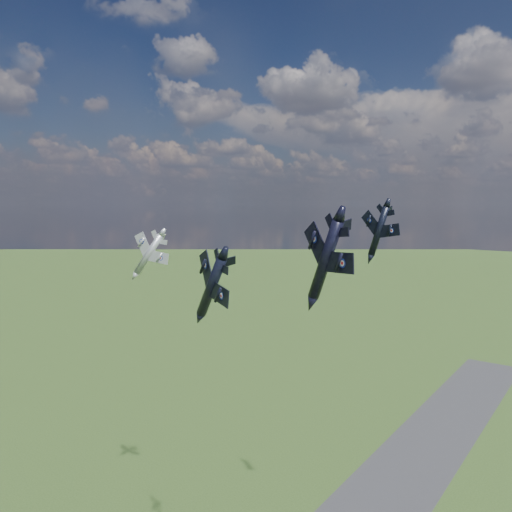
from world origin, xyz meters
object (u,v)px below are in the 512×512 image
Objects in this scene: jet_lead_navy at (211,287)px; jet_right_navy at (326,260)px; jet_high_navy at (379,231)px; jet_left_silver at (149,254)px.

jet_right_navy is at bearing -0.45° from jet_lead_navy.
jet_high_navy is 0.91× the size of jet_left_silver.
jet_left_silver is (-46.00, -15.15, -5.83)m from jet_high_navy.
jet_right_navy is 0.98× the size of jet_high_navy.
jet_left_silver is at bearing 177.64° from jet_right_navy.
jet_lead_navy is at bearing -100.10° from jet_high_navy.
jet_high_navy is 48.78m from jet_left_silver.
jet_high_navy is at bearing 1.87° from jet_left_silver.
jet_lead_navy is 1.14× the size of jet_left_silver.
jet_left_silver is at bearing -148.32° from jet_high_navy.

